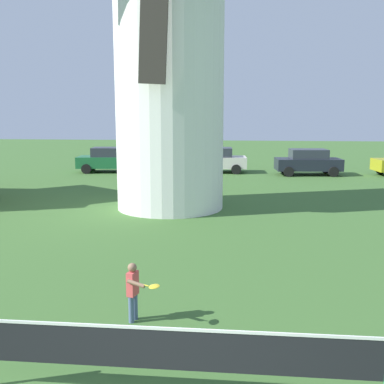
# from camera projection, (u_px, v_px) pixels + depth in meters

# --- Properties ---
(windmill) EXTENTS (9.49, 4.85, 14.12)m
(windmill) POSITION_uv_depth(u_px,v_px,m) (169.00, 40.00, 17.23)
(windmill) COLOR white
(windmill) RESTS_ON ground_plane
(tennis_net) EXTENTS (5.34, 0.06, 1.10)m
(tennis_net) POSITION_uv_depth(u_px,v_px,m) (177.00, 350.00, 5.97)
(tennis_net) COLOR #238E4C
(tennis_net) RESTS_ON ground_plane
(player_far) EXTENTS (0.66, 0.59, 1.09)m
(player_far) POSITION_uv_depth(u_px,v_px,m) (134.00, 289.00, 8.23)
(player_far) COLOR slate
(player_far) RESTS_ON ground_plane
(parked_car_green) EXTENTS (4.34, 2.18, 1.56)m
(parked_car_green) POSITION_uv_depth(u_px,v_px,m) (112.00, 159.00, 29.17)
(parked_car_green) COLOR #1E6638
(parked_car_green) RESTS_ON ground_plane
(parked_car_cream) EXTENTS (4.19, 2.09, 1.56)m
(parked_car_cream) POSITION_uv_depth(u_px,v_px,m) (213.00, 160.00, 29.00)
(parked_car_cream) COLOR silver
(parked_car_cream) RESTS_ON ground_plane
(parked_car_black) EXTENTS (3.97, 2.13, 1.56)m
(parked_car_black) POSITION_uv_depth(u_px,v_px,m) (308.00, 162.00, 27.81)
(parked_car_black) COLOR #1E232D
(parked_car_black) RESTS_ON ground_plane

